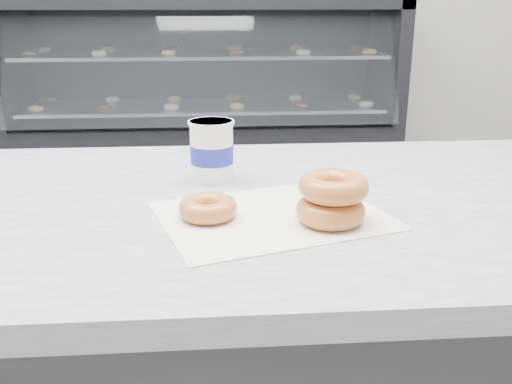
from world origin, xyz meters
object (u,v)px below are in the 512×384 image
at_px(donut_single, 208,208).
at_px(coffee_cup, 212,150).
at_px(donut_stack, 332,199).
at_px(display_case, 205,119).

relative_size(donut_single, coffee_cup, 0.81).
distance_m(donut_stack, coffee_cup, 0.29).
xyz_separation_m(display_case, coffee_cup, (0.05, -2.61, 0.47)).
distance_m(display_case, donut_stack, 2.89).
relative_size(donut_stack, coffee_cup, 1.29).
bearing_deg(coffee_cup, display_case, 107.26).
bearing_deg(coffee_cup, donut_stack, -36.00).
distance_m(display_case, coffee_cup, 2.65).
relative_size(display_case, coffee_cup, 21.17).
height_order(display_case, donut_single, display_case).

